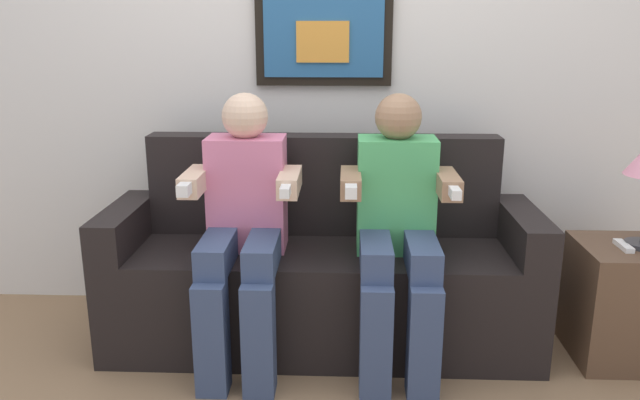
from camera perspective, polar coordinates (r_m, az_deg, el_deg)
The scene contains 7 objects.
ground_plane at distance 2.64m, azimuth -0.14°, elevation -15.70°, with size 5.52×5.52×0.00m, color #8C6B4C.
back_wall_assembly at distance 3.02m, azimuth 0.49°, elevation 14.22°, with size 4.25×0.10×2.60m.
couch at distance 2.79m, azimuth 0.15°, elevation -6.73°, with size 1.85×0.58×0.90m.
person_on_left at distance 2.57m, azimuth -6.96°, elevation -1.90°, with size 0.46×0.56×1.11m.
person_on_right at distance 2.54m, azimuth 7.04°, elevation -2.07°, with size 0.46×0.56×1.11m.
side_table_right at distance 2.96m, azimuth 25.81°, elevation -8.33°, with size 0.40×0.40×0.50m.
spare_remote_on_table at distance 2.83m, azimuth 25.85°, elevation -3.77°, with size 0.04×0.13×0.02m, color white.
Camera 1 is at (0.10, -2.26, 1.37)m, focal length 35.25 mm.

